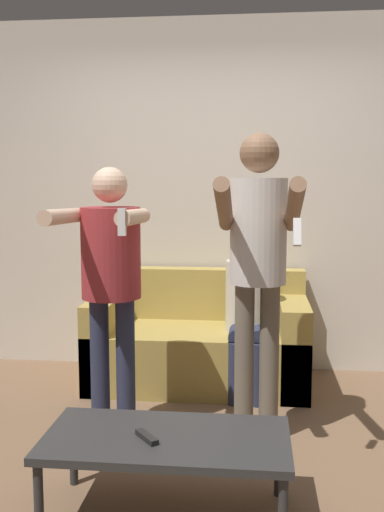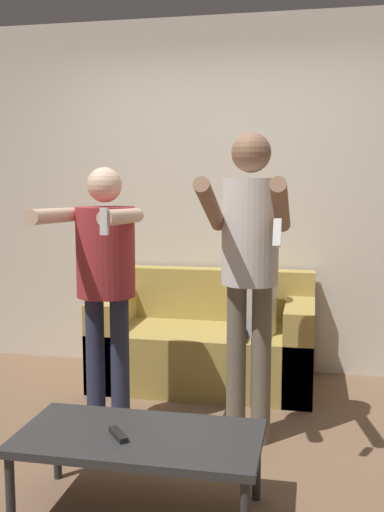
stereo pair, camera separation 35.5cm
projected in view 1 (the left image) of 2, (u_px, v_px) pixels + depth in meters
ground_plane at (191, 462)px, 3.15m from camera, size 14.00×14.00×0.00m
wall_back at (215, 197)px, 4.65m from camera, size 6.40×0.06×2.70m
couch at (199, 345)px, 4.37m from camera, size 1.55×0.78×0.81m
person_standing_left at (110, 269)px, 3.38m from camera, size 0.46×0.72×1.55m
person_standing_right at (258, 252)px, 3.28m from camera, size 0.43×0.71×1.73m
person_seated at (248, 304)px, 4.14m from camera, size 0.32×0.54×1.14m
coffee_table at (167, 443)px, 2.60m from camera, size 1.07×0.55×0.37m
remote_on_table at (147, 437)px, 2.55m from camera, size 0.12×0.14×0.02m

